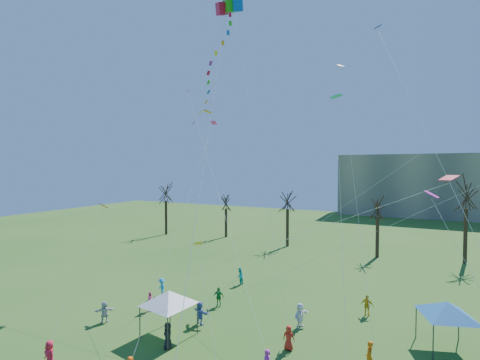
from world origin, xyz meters
The scene contains 7 objects.
distant_building centered at (22.00, 82.00, 7.50)m, with size 60.00×14.00×15.00m, color gray.
bare_tree_row centered at (8.17, 36.43, 6.91)m, with size 71.05×8.43×10.99m.
big_box_kite centered at (-2.87, 5.86, 17.52)m, with size 2.70×6.17×22.16m.
canopy_tent_white centered at (-7.26, 6.70, 2.70)m, with size 4.20×4.20×3.19m.
canopy_tent_blue centered at (9.83, 13.20, 2.65)m, with size 3.96×3.96×3.13m.
festival_crowd centered at (-0.13, 7.17, 0.84)m, with size 26.90×19.20×1.86m.
small_kites_aloft centered at (0.70, 10.67, 13.87)m, with size 28.60×18.22×32.00m.
Camera 1 is at (7.30, -11.53, 11.64)m, focal length 25.00 mm.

